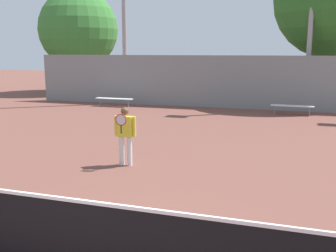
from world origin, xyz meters
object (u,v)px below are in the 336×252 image
at_px(bench_courtside_far, 292,106).
at_px(tree_green_broad, 78,30).
at_px(tennis_net, 87,237).
at_px(bench_adjacent_court, 114,99).
at_px(tennis_player, 125,132).

height_order(bench_courtside_far, tree_green_broad, tree_green_broad).
bearing_deg(tennis_net, bench_adjacent_court, 114.28).
bearing_deg(bench_adjacent_court, tennis_player, -62.96).
height_order(tennis_net, tennis_player, tennis_player).
bearing_deg(bench_courtside_far, bench_adjacent_court, 180.00).
bearing_deg(bench_courtside_far, tennis_net, -99.45).
bearing_deg(bench_adjacent_court, tennis_net, -65.72).
distance_m(tennis_net, tennis_player, 5.34).
relative_size(tennis_player, bench_adjacent_court, 0.74).
bearing_deg(bench_adjacent_court, tree_green_broad, 132.58).
xyz_separation_m(tennis_net, tennis_player, (-1.66, 5.07, 0.37)).
bearing_deg(tennis_player, tree_green_broad, 121.30).
relative_size(tennis_net, tennis_player, 7.70).
bearing_deg(tree_green_broad, tennis_net, -59.65).
relative_size(tennis_net, tree_green_broad, 1.65).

